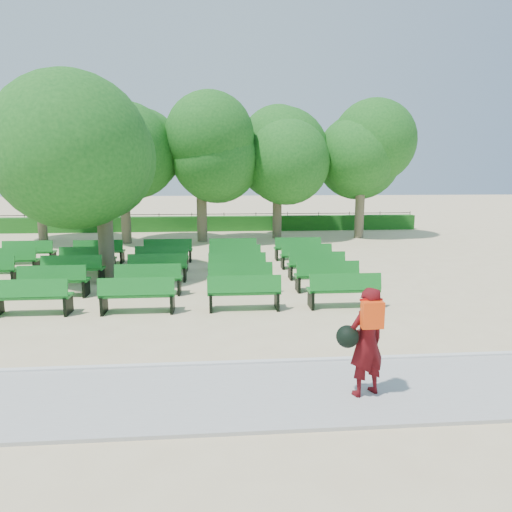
# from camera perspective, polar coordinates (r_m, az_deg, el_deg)

# --- Properties ---
(ground) EXTENTS (120.00, 120.00, 0.00)m
(ground) POSITION_cam_1_polar(r_m,az_deg,el_deg) (14.53, -7.09, -3.67)
(ground) COLOR #D2BA8B
(paving) EXTENTS (30.00, 2.20, 0.06)m
(paving) POSITION_cam_1_polar(r_m,az_deg,el_deg) (7.56, -9.32, -17.02)
(paving) COLOR #A7A7A3
(paving) RESTS_ON ground
(curb) EXTENTS (30.00, 0.12, 0.10)m
(curb) POSITION_cam_1_polar(r_m,az_deg,el_deg) (8.59, -8.72, -13.39)
(curb) COLOR silver
(curb) RESTS_ON ground
(hedge) EXTENTS (26.00, 0.70, 0.90)m
(hedge) POSITION_cam_1_polar(r_m,az_deg,el_deg) (28.27, -6.03, 4.04)
(hedge) COLOR #1A5B18
(hedge) RESTS_ON ground
(fence) EXTENTS (26.00, 0.10, 1.02)m
(fence) POSITION_cam_1_polar(r_m,az_deg,el_deg) (28.72, -6.00, 3.24)
(fence) COLOR black
(fence) RESTS_ON ground
(tree_line) EXTENTS (21.80, 6.80, 7.04)m
(tree_line) POSITION_cam_1_polar(r_m,az_deg,el_deg) (24.36, -6.19, 1.98)
(tree_line) COLOR #1D611B
(tree_line) RESTS_ON ground
(bench_array) EXTENTS (1.91, 0.69, 1.19)m
(bench_array) POSITION_cam_1_polar(r_m,az_deg,el_deg) (15.29, -12.21, -2.75)
(bench_array) COLOR #137120
(bench_array) RESTS_ON ground
(tree_among) EXTENTS (4.62, 4.62, 6.46)m
(tree_among) POSITION_cam_1_polar(r_m,az_deg,el_deg) (16.06, -18.88, 12.86)
(tree_among) COLOR brown
(tree_among) RESTS_ON ground
(person) EXTENTS (0.87, 0.62, 1.73)m
(person) POSITION_cam_1_polar(r_m,az_deg,el_deg) (7.32, 13.51, -10.21)
(person) COLOR #4B0A0E
(person) RESTS_ON ground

